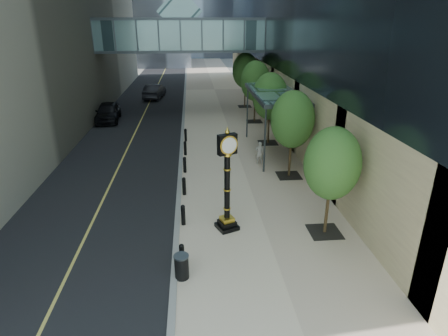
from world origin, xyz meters
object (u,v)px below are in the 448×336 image
Objects in this scene: street_clock at (227,188)px; car_near at (108,112)px; trash_bin at (182,267)px; car_far at (155,91)px; pedestrian at (260,153)px.

street_clock is 0.92× the size of car_near.
street_clock reaches higher than trash_bin.
car_far is (-5.85, 31.05, -1.21)m from street_clock.
pedestrian is at bearing 118.75° from car_far.
car_near is (-12.15, 12.42, 0.06)m from pedestrian.
car_far is (-8.74, 23.06, 0.05)m from pedestrian.
car_near is (-7.28, 23.75, 0.37)m from trash_bin.
car_near is at bearing 107.04° from trash_bin.
pedestrian is 0.30× the size of car_near.
car_near is at bearing 91.62° from street_clock.
car_far is at bearing 77.90° from street_clock.
pedestrian is 0.29× the size of car_far.
trash_bin is at bearing -143.40° from street_clock.
pedestrian is 24.66m from car_far.
car_far reaches higher than pedestrian.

